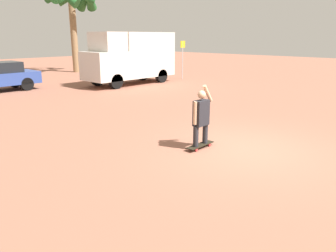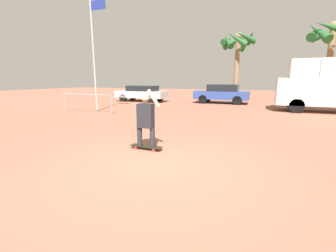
{
  "view_description": "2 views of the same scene",
  "coord_description": "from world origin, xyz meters",
  "px_view_note": "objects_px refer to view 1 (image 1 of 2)",
  "views": [
    {
      "loc": [
        -7.17,
        -4.01,
        2.82
      ],
      "look_at": [
        -1.06,
        1.74,
        0.51
      ],
      "focal_mm": 35.0,
      "sensor_mm": 36.0,
      "label": 1
    },
    {
      "loc": [
        2.14,
        -4.34,
        1.89
      ],
      "look_at": [
        -0.44,
        1.84,
        0.51
      ],
      "focal_mm": 24.0,
      "sensor_mm": 36.0,
      "label": 2
    }
  ],
  "objects_px": {
    "camper_van": "(131,56)",
    "street_sign": "(183,55)",
    "person_skateboarder": "(201,115)",
    "skateboard": "(200,145)"
  },
  "relations": [
    {
      "from": "camper_van",
      "to": "person_skateboarder",
      "type": "bearing_deg",
      "value": -122.51
    },
    {
      "from": "person_skateboarder",
      "to": "street_sign",
      "type": "distance_m",
      "value": 14.38
    },
    {
      "from": "skateboard",
      "to": "street_sign",
      "type": "xyz_separation_m",
      "value": [
        10.56,
        9.73,
        1.53
      ]
    },
    {
      "from": "street_sign",
      "to": "camper_van",
      "type": "bearing_deg",
      "value": 170.22
    },
    {
      "from": "person_skateboarder",
      "to": "street_sign",
      "type": "height_order",
      "value": "street_sign"
    },
    {
      "from": "camper_van",
      "to": "street_sign",
      "type": "relative_size",
      "value": 2.3
    },
    {
      "from": "person_skateboarder",
      "to": "street_sign",
      "type": "xyz_separation_m",
      "value": [
        10.56,
        9.73,
        0.73
      ]
    },
    {
      "from": "person_skateboarder",
      "to": "skateboard",
      "type": "bearing_deg",
      "value": 0.0
    },
    {
      "from": "skateboard",
      "to": "camper_van",
      "type": "distance_m",
      "value": 12.44
    },
    {
      "from": "skateboard",
      "to": "camper_van",
      "type": "relative_size",
      "value": 0.16
    }
  ]
}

